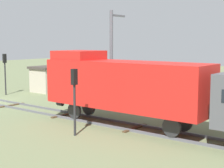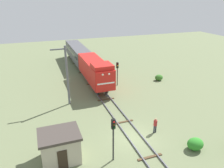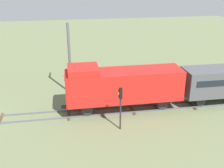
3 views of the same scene
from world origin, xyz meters
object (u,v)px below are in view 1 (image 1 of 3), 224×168
object	(u,v)px
locomotive	(122,83)
catenary_mast	(112,56)
traffic_signal_near	(5,66)
relay_hut	(49,79)
traffic_signal_mid	(74,89)

from	to	relation	value
locomotive	catenary_mast	distance (m)	7.08
locomotive	catenary_mast	xyz separation A→B (m)	(-5.06, -4.75, 1.42)
traffic_signal_near	relay_hut	bearing A→B (deg)	158.80
locomotive	traffic_signal_mid	xyz separation A→B (m)	(3.40, -0.85, -0.08)
traffic_signal_near	catenary_mast	distance (m)	12.37
traffic_signal_near	locomotive	bearing A→B (deg)	79.28
traffic_signal_near	traffic_signal_mid	distance (m)	17.36
locomotive	traffic_signal_mid	bearing A→B (deg)	-14.03
traffic_signal_mid	traffic_signal_near	bearing A→B (deg)	-112.35
traffic_signal_near	catenary_mast	xyz separation A→B (m)	(-1.86, 12.16, 1.31)
traffic_signal_near	catenary_mast	size ratio (longest dim) A/B	0.52
locomotive	traffic_signal_near	world-z (taller)	locomotive
relay_hut	locomotive	bearing A→B (deg)	63.79
locomotive	traffic_signal_near	size ratio (longest dim) A/B	2.80
relay_hut	traffic_signal_mid	bearing A→B (deg)	52.85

